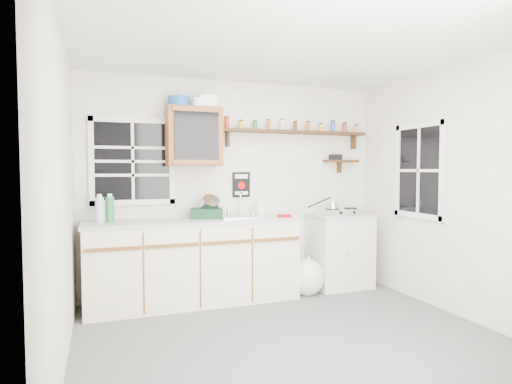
% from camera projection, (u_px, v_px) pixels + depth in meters
% --- Properties ---
extents(room, '(3.64, 3.24, 2.54)m').
position_uv_depth(room, '(294.00, 194.00, 3.62)').
color(room, '#57575A').
rests_on(room, ground).
extents(main_cabinet, '(2.31, 0.63, 0.92)m').
position_uv_depth(main_cabinet, '(194.00, 261.00, 4.68)').
color(main_cabinet, beige).
rests_on(main_cabinet, floor).
extents(right_cabinet, '(0.73, 0.57, 0.91)m').
position_uv_depth(right_cabinet, '(339.00, 250.00, 5.33)').
color(right_cabinet, silver).
rests_on(right_cabinet, floor).
extents(sink, '(0.52, 0.44, 0.29)m').
position_uv_depth(sink, '(241.00, 216.00, 4.84)').
color(sink, silver).
rests_on(sink, main_cabinet).
extents(upper_cabinet, '(0.60, 0.32, 0.65)m').
position_uv_depth(upper_cabinet, '(194.00, 137.00, 4.75)').
color(upper_cabinet, brown).
rests_on(upper_cabinet, wall_back).
extents(upper_cabinet_clutter, '(0.53, 0.24, 0.14)m').
position_uv_depth(upper_cabinet_clutter, '(191.00, 102.00, 4.72)').
color(upper_cabinet_clutter, '#1A4AAA').
rests_on(upper_cabinet_clutter, upper_cabinet).
extents(spice_shelf, '(1.91, 0.18, 0.35)m').
position_uv_depth(spice_shelf, '(295.00, 131.00, 5.25)').
color(spice_shelf, black).
rests_on(spice_shelf, wall_back).
extents(secondary_shelf, '(0.45, 0.16, 0.24)m').
position_uv_depth(secondary_shelf, '(339.00, 161.00, 5.49)').
color(secondary_shelf, black).
rests_on(secondary_shelf, wall_back).
extents(warning_sign, '(0.22, 0.02, 0.30)m').
position_uv_depth(warning_sign, '(241.00, 185.00, 5.12)').
color(warning_sign, black).
rests_on(warning_sign, wall_back).
extents(window_back, '(0.93, 0.03, 0.98)m').
position_uv_depth(window_back, '(133.00, 161.00, 4.68)').
color(window_back, black).
rests_on(window_back, wall_back).
extents(window_right, '(0.03, 0.78, 1.08)m').
position_uv_depth(window_right, '(419.00, 171.00, 4.73)').
color(window_right, black).
rests_on(window_right, wall_back).
extents(water_bottles, '(0.19, 0.14, 0.29)m').
position_uv_depth(water_bottles, '(105.00, 209.00, 4.34)').
color(water_bottles, '#ADC1CA').
rests_on(water_bottles, main_cabinet).
extents(dish_rack, '(0.40, 0.33, 0.27)m').
position_uv_depth(dish_rack, '(207.00, 210.00, 4.78)').
color(dish_rack, '#10311D').
rests_on(dish_rack, main_cabinet).
extents(soap_bottle, '(0.12, 0.12, 0.20)m').
position_uv_depth(soap_bottle, '(259.00, 206.00, 5.13)').
color(soap_bottle, silver).
rests_on(soap_bottle, main_cabinet).
extents(rag, '(0.19, 0.18, 0.02)m').
position_uv_depth(rag, '(284.00, 216.00, 4.89)').
color(rag, maroon).
rests_on(rag, main_cabinet).
extents(hotplate, '(0.52, 0.29, 0.08)m').
position_uv_depth(hotplate, '(342.00, 211.00, 5.29)').
color(hotplate, silver).
rests_on(hotplate, right_cabinet).
extents(saucepan, '(0.34, 0.24, 0.16)m').
position_uv_depth(saucepan, '(332.00, 205.00, 5.24)').
color(saucepan, silver).
rests_on(saucepan, hotplate).
extents(trash_bag, '(0.42, 0.38, 0.48)m').
position_uv_depth(trash_bag, '(307.00, 277.00, 5.00)').
color(trash_bag, white).
rests_on(trash_bag, floor).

